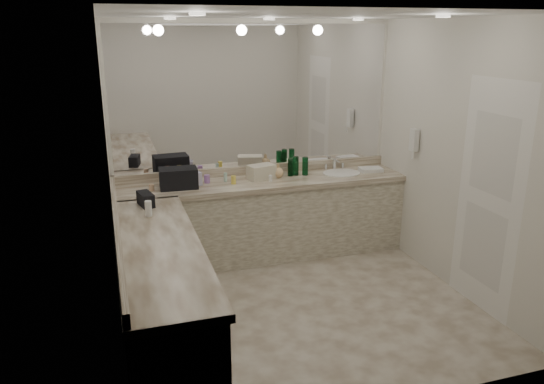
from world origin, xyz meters
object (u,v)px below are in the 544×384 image
object	(u,v)px
sink	(341,174)
soap_bottle_a	(185,177)
cream_cosmetic_case	(261,172)
wall_phone	(414,140)
hand_towel	(371,169)
soap_bottle_c	(278,170)
black_toiletry_bag	(178,178)
soap_bottle_b	(197,175)

from	to	relation	value
sink	soap_bottle_a	bearing A→B (deg)	-179.98
cream_cosmetic_case	wall_phone	bearing A→B (deg)	-34.73
cream_cosmetic_case	hand_towel	world-z (taller)	cream_cosmetic_case
soap_bottle_c	black_toiletry_bag	bearing A→B (deg)	-176.41
soap_bottle_b	soap_bottle_c	distance (m)	0.92
cream_cosmetic_case	soap_bottle_b	size ratio (longest dim) A/B	1.35
wall_phone	cream_cosmetic_case	bearing A→B (deg)	160.34
soap_bottle_a	soap_bottle_c	distance (m)	1.05
sink	soap_bottle_a	size ratio (longest dim) A/B	2.10
cream_cosmetic_case	hand_towel	distance (m)	1.32
black_toiletry_bag	soap_bottle_b	bearing A→B (deg)	11.75
cream_cosmetic_case	soap_bottle_c	size ratio (longest dim) A/B	1.76
sink	black_toiletry_bag	size ratio (longest dim) A/B	1.13
cream_cosmetic_case	soap_bottle_c	world-z (taller)	cream_cosmetic_case
soap_bottle_b	hand_towel	bearing A→B (deg)	-1.07
soap_bottle_a	wall_phone	bearing A→B (deg)	-11.72
hand_towel	wall_phone	bearing A→B (deg)	-63.49
black_toiletry_bag	soap_bottle_c	distance (m)	1.12
soap_bottle_c	hand_towel	bearing A→B (deg)	-3.41
hand_towel	soap_bottle_c	bearing A→B (deg)	176.59
wall_phone	soap_bottle_a	world-z (taller)	wall_phone
sink	hand_towel	size ratio (longest dim) A/B	1.71
soap_bottle_a	soap_bottle_b	world-z (taller)	soap_bottle_b
hand_towel	soap_bottle_a	distance (m)	2.17
sink	hand_towel	distance (m)	0.37
hand_towel	soap_bottle_b	world-z (taller)	soap_bottle_b
sink	cream_cosmetic_case	distance (m)	0.96
wall_phone	soap_bottle_c	size ratio (longest dim) A/B	1.46
soap_bottle_b	soap_bottle_c	xyz separation A→B (m)	(0.92, 0.03, -0.02)
black_toiletry_bag	soap_bottle_a	xyz separation A→B (m)	(0.07, 0.02, -0.01)
hand_towel	soap_bottle_a	size ratio (longest dim) A/B	1.23
hand_towel	soap_bottle_c	world-z (taller)	soap_bottle_c
sink	soap_bottle_c	distance (m)	0.76
sink	black_toiletry_bag	bearing A→B (deg)	-179.38
wall_phone	black_toiletry_bag	size ratio (longest dim) A/B	0.62
wall_phone	hand_towel	xyz separation A→B (m)	(-0.24, 0.48, -0.43)
hand_towel	soap_bottle_c	xyz separation A→B (m)	(-1.12, 0.07, 0.06)
wall_phone	cream_cosmetic_case	world-z (taller)	wall_phone
soap_bottle_a	soap_bottle_c	world-z (taller)	soap_bottle_a
black_toiletry_bag	soap_bottle_c	xyz separation A→B (m)	(1.11, 0.07, -0.03)
wall_phone	soap_bottle_a	size ratio (longest dim) A/B	1.15
wall_phone	soap_bottle_c	world-z (taller)	wall_phone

